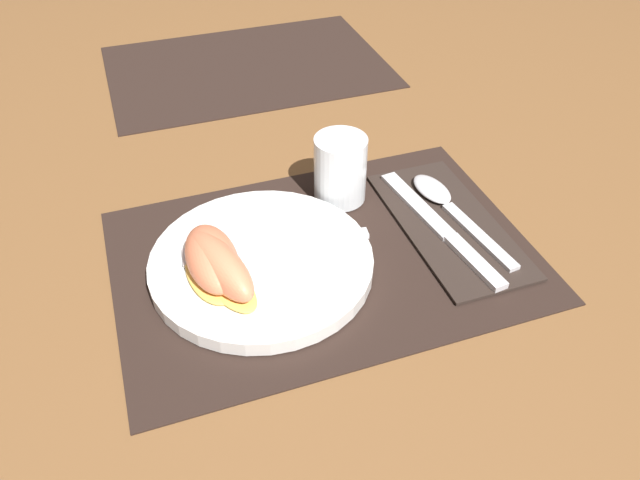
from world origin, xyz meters
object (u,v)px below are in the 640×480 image
at_px(fork, 263,247).
at_px(citrus_wedge_0, 212,260).
at_px(juice_glass, 340,173).
at_px(citrus_wedge_1, 220,267).
at_px(plate, 262,264).
at_px(spoon, 444,201).
at_px(knife, 442,229).

bearing_deg(fork, citrus_wedge_0, -162.27).
distance_m(juice_glass, citrus_wedge_0, 0.20).
bearing_deg(citrus_wedge_1, plate, 20.07).
xyz_separation_m(spoon, fork, (-0.23, -0.02, 0.01)).
relative_size(fork, citrus_wedge_1, 1.57).
bearing_deg(plate, spoon, 8.79).
relative_size(juice_glass, spoon, 0.43).
xyz_separation_m(juice_glass, fork, (-0.12, -0.08, -0.02)).
bearing_deg(citrus_wedge_1, fork, 30.97).
distance_m(knife, spoon, 0.05).
bearing_deg(spoon, knife, -120.17).
relative_size(spoon, citrus_wedge_0, 1.77).
distance_m(juice_glass, fork, 0.14).
bearing_deg(fork, citrus_wedge_1, -149.03).
distance_m(plate, fork, 0.02).
xyz_separation_m(knife, fork, (-0.20, 0.02, 0.01)).
xyz_separation_m(knife, citrus_wedge_0, (-0.26, 0.00, 0.03)).
bearing_deg(juice_glass, knife, -50.18).
height_order(juice_glass, citrus_wedge_0, juice_glass).
distance_m(juice_glass, spoon, 0.13).
height_order(spoon, citrus_wedge_0, citrus_wedge_0).
height_order(plate, knife, plate).
relative_size(plate, knife, 1.05).
height_order(knife, citrus_wedge_0, citrus_wedge_0).
relative_size(fork, citrus_wedge_0, 1.88).
bearing_deg(spoon, citrus_wedge_1, -169.27).
xyz_separation_m(fork, citrus_wedge_1, (-0.05, -0.03, 0.02)).
height_order(plate, citrus_wedge_0, citrus_wedge_0).
bearing_deg(knife, citrus_wedge_0, 179.12).
xyz_separation_m(juice_glass, knife, (0.09, -0.10, -0.03)).
distance_m(plate, juice_glass, 0.16).
distance_m(plate, spoon, 0.24).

